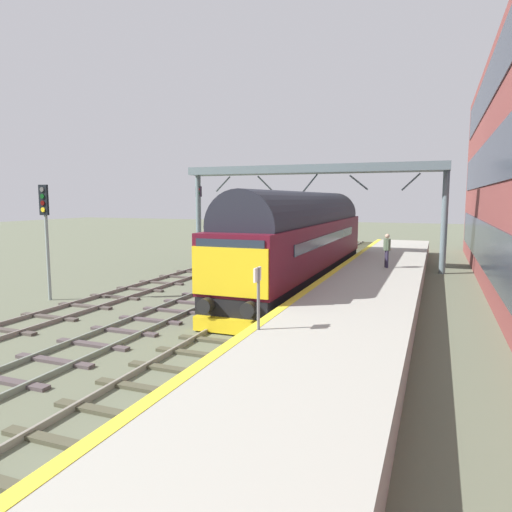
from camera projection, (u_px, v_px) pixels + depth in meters
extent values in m
plane|color=#5F654F|center=(272.00, 307.00, 18.97)|extent=(140.00, 140.00, 0.00)
cube|color=gray|center=(255.00, 303.00, 19.22)|extent=(0.07, 60.00, 0.15)
cube|color=gray|center=(289.00, 306.00, 18.71)|extent=(0.07, 60.00, 0.15)
cube|color=#4B4936|center=(59.00, 442.00, 8.33)|extent=(2.50, 0.26, 0.09)
cube|color=#4B4936|center=(106.00, 412.00, 9.51)|extent=(2.50, 0.26, 0.09)
cube|color=#4B4936|center=(143.00, 388.00, 10.69)|extent=(2.50, 0.26, 0.09)
cube|color=#4B4936|center=(172.00, 369.00, 11.88)|extent=(2.50, 0.26, 0.09)
cube|color=#4B4936|center=(196.00, 354.00, 13.06)|extent=(2.50, 0.26, 0.09)
cube|color=#4B4936|center=(216.00, 341.00, 14.24)|extent=(2.50, 0.26, 0.09)
cube|color=#4B4936|center=(233.00, 330.00, 15.42)|extent=(2.50, 0.26, 0.09)
cube|color=#4B4936|center=(248.00, 321.00, 16.60)|extent=(2.50, 0.26, 0.09)
cube|color=#4B4936|center=(261.00, 313.00, 17.79)|extent=(2.50, 0.26, 0.09)
cube|color=#4B4936|center=(272.00, 305.00, 18.97)|extent=(2.50, 0.26, 0.09)
cube|color=#4B4936|center=(281.00, 299.00, 20.15)|extent=(2.50, 0.26, 0.09)
cube|color=#4B4936|center=(290.00, 294.00, 21.33)|extent=(2.50, 0.26, 0.09)
cube|color=#4B4936|center=(298.00, 289.00, 22.51)|extent=(2.50, 0.26, 0.09)
cube|color=#4B4936|center=(305.00, 284.00, 23.70)|extent=(2.50, 0.26, 0.09)
cube|color=#4B4936|center=(311.00, 280.00, 24.88)|extent=(2.50, 0.26, 0.09)
cube|color=#4B4936|center=(317.00, 276.00, 26.06)|extent=(2.50, 0.26, 0.09)
cube|color=#4B4936|center=(322.00, 273.00, 27.24)|extent=(2.50, 0.26, 0.09)
cube|color=#4B4936|center=(327.00, 270.00, 28.42)|extent=(2.50, 0.26, 0.09)
cube|color=#4B4936|center=(331.00, 267.00, 29.61)|extent=(2.50, 0.26, 0.09)
cube|color=#4B4936|center=(336.00, 264.00, 30.79)|extent=(2.50, 0.26, 0.09)
cube|color=#4B4936|center=(339.00, 262.00, 31.97)|extent=(2.50, 0.26, 0.09)
cube|color=#4B4936|center=(343.00, 260.00, 33.15)|extent=(2.50, 0.26, 0.09)
cube|color=#4B4936|center=(346.00, 258.00, 34.33)|extent=(2.50, 0.26, 0.09)
cube|color=#4B4936|center=(349.00, 256.00, 35.52)|extent=(2.50, 0.26, 0.09)
cube|color=#4B4936|center=(352.00, 254.00, 36.70)|extent=(2.50, 0.26, 0.09)
cube|color=#4B4936|center=(355.00, 252.00, 37.88)|extent=(2.50, 0.26, 0.09)
cube|color=#4B4936|center=(357.00, 250.00, 39.06)|extent=(2.50, 0.26, 0.09)
cube|color=#4B4936|center=(360.00, 249.00, 40.24)|extent=(2.50, 0.26, 0.09)
cube|color=#4B4936|center=(362.00, 247.00, 41.43)|extent=(2.50, 0.26, 0.09)
cube|color=#4B4936|center=(364.00, 246.00, 42.61)|extent=(2.50, 0.26, 0.09)
cube|color=#4B4936|center=(366.00, 245.00, 43.79)|extent=(2.50, 0.26, 0.09)
cube|color=#4B4936|center=(368.00, 244.00, 44.97)|extent=(2.50, 0.26, 0.09)
cube|color=#4B4936|center=(370.00, 242.00, 46.15)|extent=(2.50, 0.26, 0.09)
cube|color=slate|center=(185.00, 297.00, 20.39)|extent=(0.07, 60.00, 0.15)
cube|color=slate|center=(215.00, 300.00, 19.88)|extent=(0.07, 60.00, 0.15)
cube|color=#4D4244|center=(6.00, 381.00, 11.11)|extent=(2.50, 0.26, 0.09)
cube|color=#4D4244|center=(54.00, 361.00, 12.50)|extent=(2.50, 0.26, 0.09)
cube|color=#4D4244|center=(92.00, 345.00, 13.89)|extent=(2.50, 0.26, 0.09)
cube|color=#4D4244|center=(124.00, 331.00, 15.28)|extent=(2.50, 0.26, 0.09)
cube|color=#4D4244|center=(150.00, 320.00, 16.67)|extent=(2.50, 0.26, 0.09)
cube|color=#4D4244|center=(172.00, 311.00, 18.06)|extent=(2.50, 0.26, 0.09)
cube|color=#4D4244|center=(191.00, 303.00, 19.45)|extent=(2.50, 0.26, 0.09)
cube|color=#4D4244|center=(208.00, 296.00, 20.83)|extent=(2.50, 0.26, 0.09)
cube|color=#4D4244|center=(222.00, 290.00, 22.22)|extent=(2.50, 0.26, 0.09)
cube|color=#4D4244|center=(235.00, 284.00, 23.61)|extent=(2.50, 0.26, 0.09)
cube|color=#4D4244|center=(246.00, 280.00, 25.00)|extent=(2.50, 0.26, 0.09)
cube|color=#4D4244|center=(256.00, 275.00, 26.39)|extent=(2.50, 0.26, 0.09)
cube|color=#4D4244|center=(265.00, 272.00, 27.78)|extent=(2.50, 0.26, 0.09)
cube|color=#4D4244|center=(273.00, 268.00, 29.17)|extent=(2.50, 0.26, 0.09)
cube|color=#4D4244|center=(281.00, 265.00, 30.56)|extent=(2.50, 0.26, 0.09)
cube|color=#4D4244|center=(288.00, 262.00, 31.95)|extent=(2.50, 0.26, 0.09)
cube|color=#4D4244|center=(294.00, 259.00, 33.33)|extent=(2.50, 0.26, 0.09)
cube|color=#4D4244|center=(300.00, 257.00, 34.72)|extent=(2.50, 0.26, 0.09)
cube|color=#4D4244|center=(305.00, 255.00, 36.11)|extent=(2.50, 0.26, 0.09)
cube|color=#4D4244|center=(310.00, 253.00, 37.50)|extent=(2.50, 0.26, 0.09)
cube|color=#4D4244|center=(315.00, 251.00, 38.89)|extent=(2.50, 0.26, 0.09)
cube|color=#4D4244|center=(319.00, 249.00, 40.28)|extent=(2.50, 0.26, 0.09)
cube|color=#4D4244|center=(323.00, 247.00, 41.67)|extent=(2.50, 0.26, 0.09)
cube|color=#4D4244|center=(326.00, 246.00, 43.06)|extent=(2.50, 0.26, 0.09)
cube|color=#4D4244|center=(330.00, 244.00, 44.44)|extent=(2.50, 0.26, 0.09)
cube|color=#4D4244|center=(333.00, 243.00, 45.83)|extent=(2.50, 0.26, 0.09)
cube|color=#4D4244|center=(336.00, 241.00, 47.22)|extent=(2.50, 0.26, 0.09)
cube|color=slate|center=(115.00, 291.00, 21.72)|extent=(0.07, 60.00, 0.15)
cube|color=slate|center=(141.00, 293.00, 21.21)|extent=(0.07, 60.00, 0.15)
cube|color=#4A413C|center=(5.00, 330.00, 15.39)|extent=(2.50, 0.26, 0.09)
cube|color=#4A413C|center=(49.00, 317.00, 17.13)|extent=(2.50, 0.26, 0.09)
cube|color=#4A413C|center=(85.00, 306.00, 18.86)|extent=(2.50, 0.26, 0.09)
cube|color=#4A413C|center=(115.00, 297.00, 20.60)|extent=(2.50, 0.26, 0.09)
cube|color=#4A413C|center=(140.00, 289.00, 22.33)|extent=(2.50, 0.26, 0.09)
cube|color=#4A413C|center=(161.00, 283.00, 24.07)|extent=(2.50, 0.26, 0.09)
cube|color=#4A413C|center=(180.00, 277.00, 25.81)|extent=(2.50, 0.26, 0.09)
cube|color=#4A413C|center=(196.00, 272.00, 27.54)|extent=(2.50, 0.26, 0.09)
cube|color=#4A413C|center=(211.00, 268.00, 29.28)|extent=(2.50, 0.26, 0.09)
cube|color=#4A413C|center=(223.00, 264.00, 31.01)|extent=(2.50, 0.26, 0.09)
cube|color=#4A413C|center=(235.00, 260.00, 32.75)|extent=(2.50, 0.26, 0.09)
cube|color=#4A413C|center=(245.00, 257.00, 34.49)|extent=(2.50, 0.26, 0.09)
cube|color=#4A413C|center=(254.00, 254.00, 36.22)|extent=(2.50, 0.26, 0.09)
cube|color=#4A413C|center=(263.00, 252.00, 37.96)|extent=(2.50, 0.26, 0.09)
cube|color=#4A413C|center=(270.00, 250.00, 39.69)|extent=(2.50, 0.26, 0.09)
cube|color=#4A413C|center=(277.00, 247.00, 41.43)|extent=(2.50, 0.26, 0.09)
cube|color=#4A413C|center=(284.00, 245.00, 43.17)|extent=(2.50, 0.26, 0.09)
cube|color=#4A413C|center=(290.00, 244.00, 44.90)|extent=(2.50, 0.26, 0.09)
cube|color=#4A413C|center=(295.00, 242.00, 46.64)|extent=(2.50, 0.26, 0.09)
cube|color=#4A413C|center=(300.00, 240.00, 48.37)|extent=(2.50, 0.26, 0.09)
cube|color=#A6A69A|center=(362.00, 301.00, 17.62)|extent=(4.00, 44.00, 1.00)
cube|color=yellow|center=(314.00, 285.00, 18.22)|extent=(0.30, 44.00, 0.01)
cube|color=#272E3A|center=(490.00, 251.00, 19.58)|extent=(0.06, 38.76, 2.19)
cube|color=#272E3A|center=(496.00, 156.00, 19.10)|extent=(0.06, 38.76, 2.19)
cube|color=#272E3A|center=(502.00, 56.00, 18.62)|extent=(0.06, 38.76, 2.19)
cube|color=black|center=(302.00, 271.00, 23.05)|extent=(2.56, 17.18, 0.60)
cube|color=#540F1F|center=(302.00, 243.00, 22.88)|extent=(2.70, 17.18, 2.10)
cylinder|color=#20222C|center=(302.00, 218.00, 22.73)|extent=(2.56, 15.81, 2.57)
cube|color=yellow|center=(229.00, 272.00, 14.91)|extent=(2.65, 0.08, 1.58)
cube|color=#232D3D|center=(229.00, 249.00, 14.84)|extent=(2.38, 0.04, 0.64)
cube|color=#232D3D|center=(330.00, 238.00, 22.35)|extent=(0.04, 12.03, 0.44)
cylinder|color=black|center=(206.00, 305.00, 15.11)|extent=(0.48, 0.35, 0.48)
cylinder|color=black|center=(249.00, 309.00, 14.58)|extent=(0.48, 0.35, 0.48)
cube|color=yellow|center=(229.00, 326.00, 15.06)|extent=(2.43, 0.36, 0.47)
cylinder|color=black|center=(247.00, 308.00, 16.50)|extent=(1.64, 1.04, 1.04)
cylinder|color=black|center=(258.00, 302.00, 17.51)|extent=(1.64, 1.04, 1.04)
cylinder|color=black|center=(268.00, 296.00, 18.53)|extent=(1.64, 1.04, 1.04)
cylinder|color=black|center=(324.00, 264.00, 27.63)|extent=(1.64, 1.04, 1.04)
cylinder|color=black|center=(328.00, 261.00, 28.65)|extent=(1.64, 1.04, 1.04)
cylinder|color=black|center=(332.00, 259.00, 29.67)|extent=(1.64, 1.04, 1.04)
cylinder|color=gray|center=(47.00, 243.00, 19.91)|extent=(0.14, 0.14, 4.92)
cube|color=black|center=(44.00, 200.00, 19.63)|extent=(0.44, 0.10, 1.27)
cylinder|color=#50504E|center=(42.00, 189.00, 19.52)|extent=(0.20, 0.06, 0.20)
cylinder|color=#0A3E13|center=(42.00, 196.00, 19.56)|extent=(0.20, 0.06, 0.20)
cylinder|color=#500807|center=(43.00, 203.00, 19.59)|extent=(0.20, 0.06, 0.20)
cylinder|color=yellow|center=(43.00, 210.00, 19.63)|extent=(0.20, 0.06, 0.20)
cylinder|color=gray|center=(199.00, 224.00, 32.61)|extent=(0.14, 0.14, 5.18)
cube|color=black|center=(199.00, 192.00, 32.28)|extent=(0.44, 0.10, 0.71)
cylinder|color=red|center=(198.00, 189.00, 32.21)|extent=(0.20, 0.06, 0.20)
cylinder|color=#0A3E13|center=(198.00, 193.00, 32.24)|extent=(0.20, 0.06, 0.20)
cylinder|color=slate|center=(258.00, 299.00, 11.96)|extent=(0.08, 0.08, 1.60)
cube|color=white|center=(257.00, 274.00, 11.89)|extent=(0.05, 0.44, 0.36)
cube|color=black|center=(256.00, 274.00, 11.90)|extent=(0.01, 0.20, 0.24)
cylinder|color=#2F2A42|center=(387.00, 259.00, 22.68)|extent=(0.13, 0.13, 0.84)
cylinder|color=#2F2A42|center=(386.00, 259.00, 22.88)|extent=(0.13, 0.13, 0.84)
cylinder|color=#4E6149|center=(387.00, 245.00, 22.69)|extent=(0.44, 0.44, 0.56)
sphere|color=tan|center=(387.00, 236.00, 22.64)|extent=(0.22, 0.22, 0.22)
cylinder|color=#4E6149|center=(388.00, 245.00, 22.49)|extent=(0.09, 0.09, 0.52)
cylinder|color=#4E6149|center=(386.00, 244.00, 22.90)|extent=(0.09, 0.09, 0.52)
cylinder|color=slate|center=(199.00, 219.00, 32.57)|extent=(0.36, 0.36, 5.91)
cylinder|color=slate|center=(444.00, 223.00, 26.89)|extent=(0.36, 0.36, 5.91)
cube|color=slate|center=(310.00, 169.00, 29.34)|extent=(16.29, 2.00, 0.50)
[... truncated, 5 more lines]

